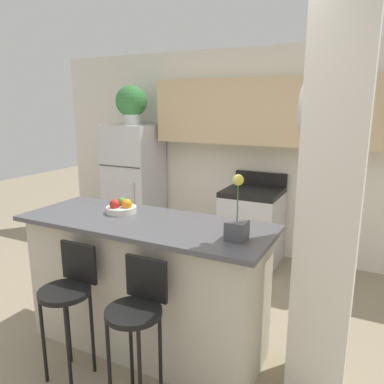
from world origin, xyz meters
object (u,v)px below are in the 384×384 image
(refrigerator, at_px, (134,184))
(potted_plant_on_fridge, at_px, (131,103))
(stove_range, at_px, (252,226))
(bar_stool_left, at_px, (69,293))
(orchid_vase, at_px, (237,223))
(bar_stool_right, at_px, (137,313))
(fruit_bowl, at_px, (121,207))

(refrigerator, bearing_deg, potted_plant_on_fridge, 118.30)
(stove_range, relative_size, bar_stool_left, 1.13)
(orchid_vase, bearing_deg, refrigerator, 137.94)
(bar_stool_right, bearing_deg, stove_range, 91.11)
(potted_plant_on_fridge, relative_size, fruit_bowl, 2.13)
(bar_stool_left, relative_size, orchid_vase, 2.24)
(stove_range, distance_m, potted_plant_on_fridge, 2.23)
(potted_plant_on_fridge, xyz_separation_m, orchid_vase, (2.22, -2.00, -0.75))
(refrigerator, relative_size, potted_plant_on_fridge, 3.22)
(stove_range, bearing_deg, bar_stool_right, -88.89)
(stove_range, height_order, bar_stool_right, stove_range)
(potted_plant_on_fridge, xyz_separation_m, fruit_bowl, (1.19, -1.84, -0.82))
(refrigerator, height_order, potted_plant_on_fridge, potted_plant_on_fridge)
(refrigerator, xyz_separation_m, orchid_vase, (2.22, -2.00, 0.34))
(stove_range, xyz_separation_m, potted_plant_on_fridge, (-1.70, 0.01, 1.44))
(bar_stool_left, distance_m, orchid_vase, 1.24)
(stove_range, height_order, fruit_bowl, fruit_bowl)
(fruit_bowl, bearing_deg, stove_range, 74.53)
(refrigerator, height_order, stove_range, refrigerator)
(bar_stool_right, distance_m, orchid_vase, 0.83)
(potted_plant_on_fridge, relative_size, orchid_vase, 1.19)
(bar_stool_left, bearing_deg, orchid_vase, 22.92)
(refrigerator, distance_m, bar_stool_left, 2.72)
(refrigerator, bearing_deg, stove_range, -0.23)
(fruit_bowl, bearing_deg, bar_stool_left, -90.61)
(refrigerator, bearing_deg, bar_stool_right, -54.45)
(bar_stool_left, height_order, potted_plant_on_fridge, potted_plant_on_fridge)
(refrigerator, xyz_separation_m, potted_plant_on_fridge, (-0.00, 0.00, 1.09))
(refrigerator, height_order, orchid_vase, refrigerator)
(bar_stool_left, bearing_deg, refrigerator, 115.88)
(stove_range, bearing_deg, orchid_vase, -75.34)
(stove_range, xyz_separation_m, orchid_vase, (0.52, -2.00, 0.69))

